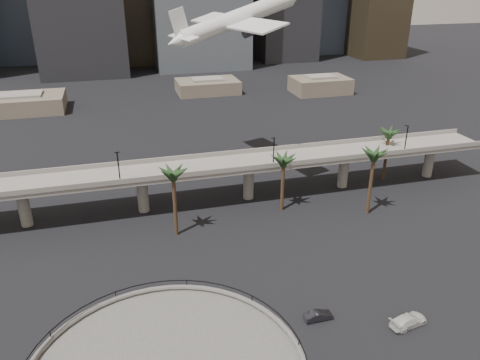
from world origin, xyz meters
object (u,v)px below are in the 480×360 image
object	(u,v)px
car_a	(255,335)
overpass	(196,172)
car_b	(318,316)
car_c	(408,320)
airborne_jet	(238,19)

from	to	relation	value
car_a	overpass	bearing A→B (deg)	12.72
overpass	car_a	size ratio (longest dim) A/B	30.81
car_a	car_b	size ratio (longest dim) A/B	1.04
overpass	car_a	world-z (taller)	overpass
car_b	car_c	distance (m)	12.16
airborne_jet	car_b	distance (m)	62.48
overpass	airborne_jet	xyz separation A→B (m)	(12.18, 12.70, 27.93)
airborne_jet	car_b	size ratio (longest dim) A/B	8.08
overpass	car_a	distance (m)	41.15
overpass	airborne_jet	distance (m)	33.01
car_b	car_c	world-z (taller)	car_c
car_c	car_b	bearing A→B (deg)	57.71
airborne_jet	car_b	world-z (taller)	airborne_jet
airborne_jet	car_c	distance (m)	66.59
car_a	car_b	bearing A→B (deg)	-69.32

